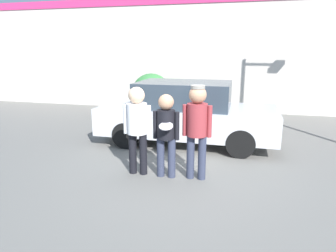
{
  "coord_description": "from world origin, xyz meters",
  "views": [
    {
      "loc": [
        1.13,
        -5.59,
        2.39
      ],
      "look_at": [
        -0.23,
        -0.17,
        0.98
      ],
      "focal_mm": 32.0,
      "sensor_mm": 36.0,
      "label": 1
    }
  ],
  "objects_px": {
    "shrub": "(151,93)",
    "person_left": "(137,123)",
    "person_right": "(197,123)",
    "person_middle_with_frisbee": "(166,129)",
    "parked_car_near": "(186,113)"
  },
  "relations": [
    {
      "from": "person_left",
      "to": "person_right",
      "type": "bearing_deg",
      "value": 1.99
    },
    {
      "from": "person_right",
      "to": "person_left",
      "type": "bearing_deg",
      "value": -178.01
    },
    {
      "from": "person_middle_with_frisbee",
      "to": "parked_car_near",
      "type": "distance_m",
      "value": 2.3
    },
    {
      "from": "person_left",
      "to": "shrub",
      "type": "relative_size",
      "value": 1.13
    },
    {
      "from": "person_left",
      "to": "person_middle_with_frisbee",
      "type": "distance_m",
      "value": 0.59
    },
    {
      "from": "parked_car_near",
      "to": "shrub",
      "type": "distance_m",
      "value": 4.16
    },
    {
      "from": "person_middle_with_frisbee",
      "to": "shrub",
      "type": "relative_size",
      "value": 1.05
    },
    {
      "from": "shrub",
      "to": "person_left",
      "type": "bearing_deg",
      "value": -75.33
    },
    {
      "from": "person_middle_with_frisbee",
      "to": "person_left",
      "type": "bearing_deg",
      "value": 178.83
    },
    {
      "from": "person_right",
      "to": "person_middle_with_frisbee",
      "type": "bearing_deg",
      "value": -174.85
    },
    {
      "from": "person_middle_with_frisbee",
      "to": "person_right",
      "type": "distance_m",
      "value": 0.6
    },
    {
      "from": "person_right",
      "to": "parked_car_near",
      "type": "height_order",
      "value": "person_right"
    },
    {
      "from": "person_right",
      "to": "parked_car_near",
      "type": "relative_size",
      "value": 0.4
    },
    {
      "from": "person_middle_with_frisbee",
      "to": "shrub",
      "type": "distance_m",
      "value": 6.27
    },
    {
      "from": "person_middle_with_frisbee",
      "to": "person_right",
      "type": "xyz_separation_m",
      "value": [
        0.58,
        0.05,
        0.14
      ]
    }
  ]
}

